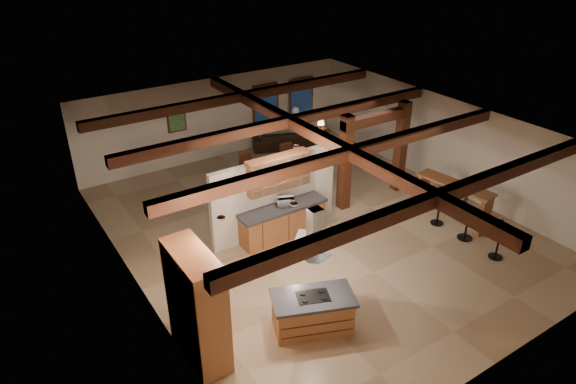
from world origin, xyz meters
name	(u,v)px	position (x,y,z in m)	size (l,w,h in m)	color
ground	(315,227)	(0.00, 0.00, 0.00)	(12.00, 12.00, 0.00)	tan
room_walls	(316,170)	(0.00, 0.00, 1.78)	(12.00, 12.00, 12.00)	beige
ceiling_beams	(317,136)	(0.00, 0.00, 2.76)	(10.00, 12.00, 0.28)	#3D1A0F
timber_posts	(375,145)	(2.50, 0.50, 1.76)	(2.50, 0.30, 2.90)	#3D1A0F
partition_wall	(275,195)	(-1.00, 0.50, 1.10)	(3.80, 0.18, 2.20)	beige
pantry_cabinet	(197,306)	(-4.67, -2.60, 1.20)	(0.67, 1.60, 2.40)	#986031
back_counter	(283,221)	(-1.00, 0.11, 0.48)	(2.50, 0.66, 0.94)	#986031
upper_display_cabinet	(278,173)	(-1.00, 0.31, 1.85)	(1.80, 0.36, 0.95)	#986031
range_hood	(314,258)	(-2.40, -3.23, 1.78)	(1.10, 1.10, 1.40)	silver
back_windows	(284,103)	(2.80, 5.93, 1.50)	(2.70, 0.07, 1.70)	#3D1A0F
framed_art	(177,120)	(-1.50, 5.94, 1.70)	(0.65, 0.05, 0.85)	#3D1A0F
recessed_cans	(273,186)	(-2.53, -1.93, 2.87)	(3.16, 2.46, 0.03)	silver
kitchen_island	(313,312)	(-2.40, -3.23, 0.43)	(1.92, 1.47, 0.85)	#986031
dining_table	(273,177)	(0.33, 2.77, 0.34)	(1.92, 1.07, 0.68)	#411C10
sofa	(283,140)	(2.36, 5.32, 0.33)	(2.26, 0.88, 0.66)	black
microwave	(286,201)	(-0.90, 0.11, 1.07)	(0.45, 0.31, 0.25)	silver
bar_counter	(454,195)	(3.52, -1.78, 0.79)	(0.88, 2.28, 1.17)	#986031
side_table	(320,135)	(3.92, 5.04, 0.28)	(0.45, 0.45, 0.56)	#3D1A0F
table_lamp	(321,123)	(3.92, 5.04, 0.78)	(0.26, 0.26, 0.31)	black
bar_stool_a	(498,240)	(3.03, -3.67, 0.52)	(0.36, 0.38, 1.02)	black
bar_stool_b	(466,219)	(3.07, -2.64, 0.59)	(0.42, 0.44, 1.16)	black
bar_stool_c	(438,206)	(3.05, -1.69, 0.53)	(0.37, 0.38, 1.05)	black
dining_chairs	(273,170)	(0.33, 2.77, 0.62)	(2.06, 2.06, 1.22)	#3D1A0F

